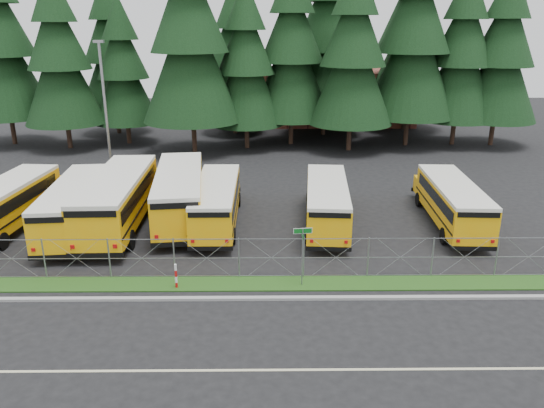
% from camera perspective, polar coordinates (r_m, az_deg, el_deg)
% --- Properties ---
extents(ground, '(120.00, 120.00, 0.00)m').
position_cam_1_polar(ground, '(26.01, -1.20, -6.88)').
color(ground, black).
rests_on(ground, ground).
extents(curb, '(50.00, 0.25, 0.12)m').
position_cam_1_polar(curb, '(23.24, -1.28, -10.11)').
color(curb, gray).
rests_on(curb, ground).
extents(grass_verge, '(50.00, 1.40, 0.06)m').
position_cam_1_polar(grass_verge, '(24.48, -1.24, -8.57)').
color(grass_verge, '#1B3F12').
rests_on(grass_verge, ground).
extents(road_lane_line, '(50.00, 0.12, 0.01)m').
position_cam_1_polar(road_lane_line, '(19.14, -1.46, -17.43)').
color(road_lane_line, beige).
rests_on(road_lane_line, ground).
extents(chainlink_fence, '(44.00, 0.10, 2.00)m').
position_cam_1_polar(chainlink_fence, '(24.68, -1.24, -5.82)').
color(chainlink_fence, gray).
rests_on(chainlink_fence, ground).
extents(brick_building, '(22.00, 10.00, 6.00)m').
position_cam_1_polar(brick_building, '(64.18, 4.63, 11.54)').
color(brick_building, brown).
rests_on(brick_building, ground).
extents(bus_0, '(3.27, 10.63, 2.74)m').
position_cam_1_polar(bus_0, '(33.90, -26.37, -0.15)').
color(bus_0, '#FFA808').
rests_on(bus_0, ground).
extents(bus_1, '(3.39, 10.88, 2.81)m').
position_cam_1_polar(bus_1, '(32.05, -20.16, -0.27)').
color(bus_1, '#FFA808').
rests_on(bus_1, ground).
extents(bus_2, '(3.08, 11.98, 3.13)m').
position_cam_1_polar(bus_2, '(31.87, -16.04, 0.37)').
color(bus_2, '#FFA808').
rests_on(bus_2, ground).
extents(bus_3, '(4.01, 11.80, 3.03)m').
position_cam_1_polar(bus_3, '(32.28, -9.86, 0.99)').
color(bus_3, '#FFA808').
rests_on(bus_3, ground).
extents(bus_4, '(2.41, 10.05, 2.63)m').
position_cam_1_polar(bus_4, '(31.06, -5.91, 0.07)').
color(bus_4, '#FFA808').
rests_on(bus_4, ground).
extents(bus_6, '(3.17, 10.21, 2.63)m').
position_cam_1_polar(bus_6, '(31.00, 5.90, 0.03)').
color(bus_6, '#FFA808').
rests_on(bus_6, ground).
extents(bus_east, '(2.87, 10.14, 2.63)m').
position_cam_1_polar(bus_east, '(32.60, 18.67, 0.06)').
color(bus_east, '#FFA808').
rests_on(bus_east, ground).
extents(street_sign, '(0.84, 0.55, 2.81)m').
position_cam_1_polar(street_sign, '(23.55, 3.31, -4.36)').
color(street_sign, gray).
rests_on(street_sign, ground).
extents(striped_bollard, '(0.11, 0.11, 1.20)m').
position_cam_1_polar(striped_bollard, '(24.25, -10.28, -7.67)').
color(striped_bollard, '#B20C0C').
rests_on(striped_bollard, ground).
extents(light_standard, '(0.70, 0.35, 10.14)m').
position_cam_1_polar(light_standard, '(40.28, -17.48, 9.83)').
color(light_standard, gray).
rests_on(light_standard, ground).
extents(conifer_0, '(8.29, 8.29, 18.32)m').
position_cam_1_polar(conifer_0, '(56.88, -27.25, 14.85)').
color(conifer_0, black).
rests_on(conifer_0, ground).
extents(conifer_1, '(7.25, 7.25, 16.03)m').
position_cam_1_polar(conifer_1, '(52.87, -21.89, 14.13)').
color(conifer_1, black).
rests_on(conifer_1, ground).
extents(conifer_2, '(6.25, 6.25, 13.83)m').
position_cam_1_polar(conifer_2, '(53.31, -15.73, 13.61)').
color(conifer_2, black).
rests_on(conifer_2, ground).
extents(conifer_3, '(8.81, 8.81, 19.49)m').
position_cam_1_polar(conifer_3, '(48.18, -8.86, 16.94)').
color(conifer_3, black).
rests_on(conifer_3, ground).
extents(conifer_4, '(6.83, 6.83, 15.09)m').
position_cam_1_polar(conifer_4, '(49.44, -2.83, 14.63)').
color(conifer_4, black).
rests_on(conifer_4, ground).
extents(conifer_5, '(7.73, 7.73, 17.10)m').
position_cam_1_polar(conifer_5, '(51.07, 2.14, 15.91)').
color(conifer_5, black).
rests_on(conifer_5, ground).
extents(conifer_6, '(7.61, 7.61, 16.83)m').
position_cam_1_polar(conifer_6, '(48.92, 8.69, 15.41)').
color(conifer_6, black).
rests_on(conifer_6, ground).
extents(conifer_7, '(8.60, 8.60, 19.02)m').
position_cam_1_polar(conifer_7, '(52.13, 14.99, 16.43)').
color(conifer_7, black).
rests_on(conifer_7, ground).
extents(conifer_8, '(7.40, 7.40, 16.36)m').
position_cam_1_polar(conifer_8, '(53.83, 19.70, 14.63)').
color(conifer_8, black).
rests_on(conifer_8, ground).
extents(conifer_9, '(7.42, 7.42, 16.42)m').
position_cam_1_polar(conifer_9, '(54.85, 23.51, 14.27)').
color(conifer_9, black).
rests_on(conifer_9, ground).
extents(conifer_10, '(7.37, 7.37, 16.30)m').
position_cam_1_polar(conifer_10, '(58.65, -16.85, 15.17)').
color(conifer_10, black).
rests_on(conifer_10, ground).
extents(conifer_11, '(6.84, 6.84, 15.12)m').
position_cam_1_polar(conifer_11, '(56.38, -4.15, 15.17)').
color(conifer_11, black).
rests_on(conifer_11, ground).
extents(conifer_12, '(8.46, 8.46, 18.71)m').
position_cam_1_polar(conifer_12, '(55.77, 5.81, 16.93)').
color(conifer_12, black).
rests_on(conifer_12, ground).
extents(conifer_13, '(8.90, 8.90, 19.69)m').
position_cam_1_polar(conifer_13, '(60.08, 14.72, 17.05)').
color(conifer_13, black).
rests_on(conifer_13, ground).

